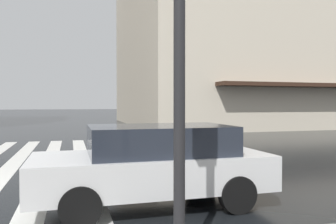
% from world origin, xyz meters
% --- Properties ---
extents(traffic_signal_post, '(0.44, 0.30, 3.68)m').
position_xyz_m(traffic_signal_post, '(-3.43, -3.61, 2.80)').
color(traffic_signal_post, '#232326').
rests_on(traffic_signal_post, sidewalk_pavement).
extents(car_white, '(1.85, 4.10, 1.41)m').
position_xyz_m(car_white, '(-1.00, -3.96, 0.76)').
color(car_white, silver).
rests_on(car_white, ground_plane).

